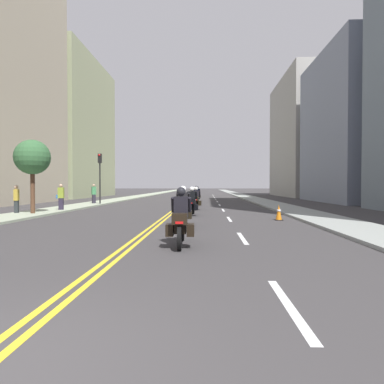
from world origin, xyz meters
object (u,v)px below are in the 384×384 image
object	(u,v)px
motorcycle_2	(192,204)
motorcycle_3	(196,200)
motorcycle_0	(181,222)
pedestrian_0	(61,197)
pedestrian_1	(16,200)
motorcycle_4	(194,198)
street_tree_0	(32,158)
traffic_cone_0	(279,212)
pedestrian_2	(94,194)
traffic_light_near	(100,169)
motorcycle_1	(183,210)
motorcycle_5	(196,196)
motorcycle_6	(197,195)

from	to	relation	value
motorcycle_2	motorcycle_3	xyz separation A→B (m)	(0.11, 4.38, -0.00)
motorcycle_0	pedestrian_0	size ratio (longest dim) A/B	1.27
motorcycle_0	pedestrian_0	distance (m)	14.68
motorcycle_3	pedestrian_1	bearing A→B (deg)	-153.88
motorcycle_0	motorcycle_4	bearing A→B (deg)	89.52
pedestrian_1	street_tree_0	distance (m)	2.62
motorcycle_2	traffic_cone_0	size ratio (longest dim) A/B	2.99
pedestrian_2	traffic_light_near	bearing A→B (deg)	102.50
motorcycle_4	pedestrian_1	bearing A→B (deg)	-136.28
traffic_light_near	pedestrian_0	bearing A→B (deg)	-91.79
motorcycle_0	traffic_cone_0	bearing A→B (deg)	57.56
motorcycle_3	pedestrian_2	bearing A→B (deg)	150.09
pedestrian_1	pedestrian_2	bearing A→B (deg)	-19.48
motorcycle_1	traffic_light_near	world-z (taller)	traffic_light_near
motorcycle_3	traffic_light_near	xyz separation A→B (m)	(-8.47, 5.25, 2.44)
motorcycle_2	street_tree_0	world-z (taller)	street_tree_0
motorcycle_2	pedestrian_1	world-z (taller)	pedestrian_1
pedestrian_2	pedestrian_1	bearing A→B (deg)	44.94
motorcycle_4	pedestrian_1	xyz separation A→B (m)	(-9.90, -9.02, 0.25)
motorcycle_4	motorcycle_1	bearing A→B (deg)	-88.53
motorcycle_1	traffic_light_near	distance (m)	16.97
motorcycle_3	pedestrian_2	distance (m)	10.89
motorcycle_0	motorcycle_5	world-z (taller)	motorcycle_5
motorcycle_0	pedestrian_1	size ratio (longest dim) A/B	1.33
motorcycle_6	motorcycle_1	bearing A→B (deg)	-89.02
motorcycle_3	pedestrian_1	world-z (taller)	pedestrian_1
motorcycle_2	motorcycle_1	bearing A→B (deg)	-88.99
motorcycle_1	motorcycle_4	world-z (taller)	motorcycle_1
motorcycle_2	traffic_light_near	xyz separation A→B (m)	(-8.35, 9.63, 2.44)
pedestrian_0	motorcycle_0	bearing A→B (deg)	118.64
motorcycle_0	traffic_cone_0	size ratio (longest dim) A/B	2.96
motorcycle_6	pedestrian_1	xyz separation A→B (m)	(-9.91, -18.01, 0.23)
motorcycle_6	pedestrian_2	distance (m)	11.81
traffic_light_near	motorcycle_6	bearing A→B (deg)	45.30
motorcycle_1	motorcycle_4	xyz separation A→B (m)	(-0.02, 13.95, -0.05)
motorcycle_4	pedestrian_1	world-z (taller)	pedestrian_1
motorcycle_6	traffic_light_near	world-z (taller)	traffic_light_near
motorcycle_1	motorcycle_3	distance (m)	9.41
motorcycle_0	motorcycle_4	size ratio (longest dim) A/B	1.03
motorcycle_0	traffic_light_near	distance (m)	20.99
motorcycle_1	motorcycle_5	bearing A→B (deg)	89.68
motorcycle_0	motorcycle_4	world-z (taller)	motorcycle_0
motorcycle_5	pedestrian_2	size ratio (longest dim) A/B	1.22
motorcycle_4	pedestrian_0	world-z (taller)	pedestrian_0
motorcycle_6	pedestrian_1	size ratio (longest dim) A/B	1.29
motorcycle_6	pedestrian_2	size ratio (longest dim) A/B	1.22
motorcycle_3	motorcycle_6	bearing A→B (deg)	93.51
motorcycle_1	traffic_cone_0	world-z (taller)	motorcycle_1
pedestrian_1	pedestrian_2	xyz separation A→B (m)	(0.98, 10.29, 0.06)
pedestrian_0	motorcycle_4	bearing A→B (deg)	-149.83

